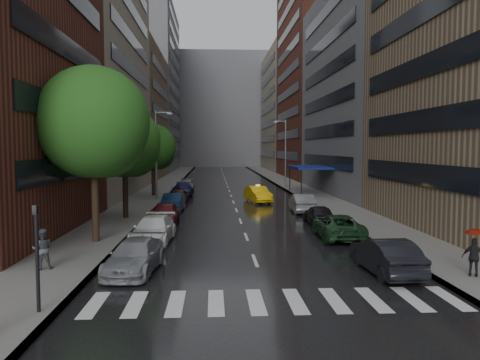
% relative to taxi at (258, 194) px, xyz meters
% --- Properties ---
extents(ground, '(220.00, 220.00, 0.00)m').
position_rel_taxi_xyz_m(ground, '(-2.42, -27.85, -0.79)').
color(ground, gray).
rests_on(ground, ground).
extents(road, '(14.00, 140.00, 0.01)m').
position_rel_taxi_xyz_m(road, '(-2.42, 22.15, -0.79)').
color(road, black).
rests_on(road, ground).
extents(sidewalk_left, '(4.00, 140.00, 0.15)m').
position_rel_taxi_xyz_m(sidewalk_left, '(-11.42, 22.15, -0.72)').
color(sidewalk_left, gray).
rests_on(sidewalk_left, ground).
extents(sidewalk_right, '(4.00, 140.00, 0.15)m').
position_rel_taxi_xyz_m(sidewalk_right, '(6.58, 22.15, -0.72)').
color(sidewalk_right, gray).
rests_on(sidewalk_right, ground).
extents(crosswalk, '(13.15, 2.80, 0.01)m').
position_rel_taxi_xyz_m(crosswalk, '(-2.22, -29.85, -0.78)').
color(crosswalk, silver).
rests_on(crosswalk, ground).
extents(buildings_left, '(8.00, 108.00, 38.00)m').
position_rel_taxi_xyz_m(buildings_left, '(-17.42, 30.94, 15.19)').
color(buildings_left, maroon).
rests_on(buildings_left, ground).
extents(buildings_right, '(8.05, 109.10, 36.00)m').
position_rel_taxi_xyz_m(buildings_right, '(12.58, 28.85, 14.24)').
color(buildings_right, '#937A5B').
rests_on(buildings_right, ground).
extents(building_far, '(40.00, 14.00, 32.00)m').
position_rel_taxi_xyz_m(building_far, '(-2.42, 90.15, 15.21)').
color(building_far, slate).
rests_on(building_far, ground).
extents(tree_near, '(6.23, 6.23, 9.93)m').
position_rel_taxi_xyz_m(tree_near, '(-11.02, -19.43, 6.01)').
color(tree_near, '#382619').
rests_on(tree_near, ground).
extents(tree_mid, '(5.35, 5.35, 8.53)m').
position_rel_taxi_xyz_m(tree_mid, '(-11.02, -10.44, 5.05)').
color(tree_mid, '#382619').
rests_on(tree_mid, ground).
extents(tree_far, '(5.02, 5.02, 8.00)m').
position_rel_taxi_xyz_m(tree_far, '(-11.02, 6.02, 4.68)').
color(tree_far, '#382619').
rests_on(tree_far, ground).
extents(taxi, '(2.61, 5.05, 1.59)m').
position_rel_taxi_xyz_m(taxi, '(0.00, 0.00, 0.00)').
color(taxi, '#E9AE0C').
rests_on(taxi, ground).
extents(parked_cars_left, '(2.44, 43.13, 1.60)m').
position_rel_taxi_xyz_m(parked_cars_left, '(-7.82, -6.77, -0.05)').
color(parked_cars_left, gray).
rests_on(parked_cars_left, ground).
extents(parked_cars_right, '(2.62, 23.89, 1.56)m').
position_rel_taxi_xyz_m(parked_cars_right, '(2.98, -16.97, -0.04)').
color(parked_cars_right, black).
rests_on(parked_cars_right, ground).
extents(ped_black_umbrella, '(1.00, 0.98, 2.09)m').
position_rel_taxi_xyz_m(ped_black_umbrella, '(-11.80, -25.44, 0.58)').
color(ped_black_umbrella, '#444549').
rests_on(ped_black_umbrella, sidewalk_left).
extents(ped_red_umbrella, '(1.00, 0.82, 2.01)m').
position_rel_taxi_xyz_m(ped_red_umbrella, '(6.24, -27.65, 0.54)').
color(ped_red_umbrella, black).
rests_on(ped_red_umbrella, sidewalk_right).
extents(traffic_light, '(0.18, 0.15, 3.45)m').
position_rel_taxi_xyz_m(traffic_light, '(-10.02, -30.84, 1.44)').
color(traffic_light, black).
rests_on(traffic_light, sidewalk_left).
extents(street_lamp_left, '(1.74, 0.22, 9.00)m').
position_rel_taxi_xyz_m(street_lamp_left, '(-10.14, 2.15, 4.10)').
color(street_lamp_left, gray).
rests_on(street_lamp_left, sidewalk_left).
extents(street_lamp_right, '(1.74, 0.22, 9.00)m').
position_rel_taxi_xyz_m(street_lamp_right, '(5.30, 17.15, 4.10)').
color(street_lamp_right, gray).
rests_on(street_lamp_right, sidewalk_right).
extents(awning, '(4.00, 8.00, 3.12)m').
position_rel_taxi_xyz_m(awning, '(6.57, 7.15, 2.34)').
color(awning, navy).
rests_on(awning, sidewalk_right).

